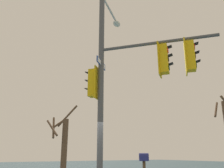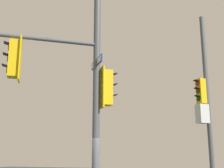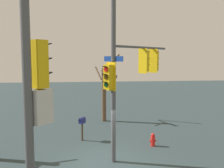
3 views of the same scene
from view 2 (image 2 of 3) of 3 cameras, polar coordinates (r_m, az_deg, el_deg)
The scene contains 2 objects.
main_signal_pole_assembly at distance 9.24m, azimuth -8.60°, elevation 3.65°, with size 5.23×3.47×8.36m.
secondary_pole_assembly at distance 13.92m, azimuth 17.00°, elevation -3.63°, with size 0.62×0.65×8.33m.
Camera 2 is at (-3.79, 8.24, 1.99)m, focal length 48.94 mm.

